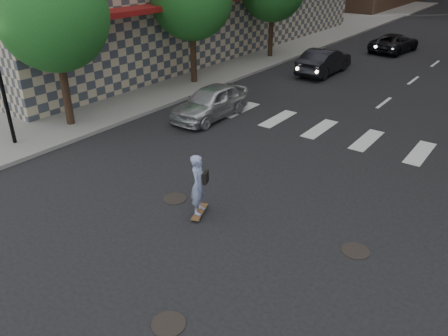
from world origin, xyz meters
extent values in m
plane|color=black|center=(0.00, 0.00, 0.00)|extent=(160.00, 160.00, 0.00)
cube|color=gray|center=(-14.50, 20.00, 0.07)|extent=(13.00, 80.00, 0.15)
cube|color=black|center=(-11.20, 10.00, 2.00)|extent=(0.30, 14.00, 4.00)
cube|color=maroon|center=(-10.40, 10.00, 4.10)|extent=(1.60, 14.00, 0.25)
cylinder|color=black|center=(-9.50, 0.50, 2.15)|extent=(0.14, 0.14, 4.00)
cylinder|color=#382619|center=(-9.50, 3.00, 1.55)|extent=(0.32, 0.32, 2.80)
sphere|color=#1B511C|center=(-9.50, 3.00, 4.45)|extent=(4.20, 4.20, 4.20)
cylinder|color=#382619|center=(-9.50, 11.00, 1.55)|extent=(0.32, 0.32, 2.80)
cylinder|color=#382619|center=(-9.50, 19.00, 1.55)|extent=(0.32, 0.32, 2.80)
cylinder|color=black|center=(1.20, -2.50, 0.01)|extent=(0.70, 0.70, 0.02)
cylinder|color=black|center=(-2.00, 1.20, 0.01)|extent=(0.70, 0.70, 0.02)
cylinder|color=black|center=(3.30, 2.00, 0.01)|extent=(0.70, 0.70, 0.02)
cube|color=brown|center=(-0.86, 0.98, 0.09)|extent=(0.55, 0.94, 0.02)
cylinder|color=green|center=(-0.82, 0.65, 0.03)|extent=(0.05, 0.07, 0.06)
cylinder|color=green|center=(-0.67, 0.71, 0.03)|extent=(0.05, 0.07, 0.06)
cylinder|color=green|center=(-1.06, 1.26, 0.03)|extent=(0.05, 0.07, 0.06)
cylinder|color=green|center=(-0.91, 1.32, 0.03)|extent=(0.05, 0.07, 0.06)
imported|color=#7C8BB4|center=(-0.86, 0.98, 0.97)|extent=(0.62, 0.74, 1.74)
cube|color=black|center=(-0.71, 1.10, 1.18)|extent=(0.20, 0.31, 0.33)
imported|color=silver|center=(-5.50, 7.41, 0.71)|extent=(1.71, 4.17, 1.41)
imported|color=black|center=(-4.76, 17.31, 0.74)|extent=(1.59, 4.52, 1.49)
imported|color=black|center=(-3.35, 26.00, 0.64)|extent=(2.66, 4.81, 1.27)
camera|label=1|loc=(5.89, -6.95, 6.72)|focal=35.00mm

